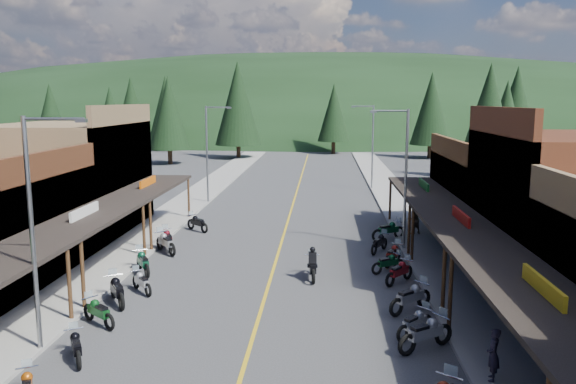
% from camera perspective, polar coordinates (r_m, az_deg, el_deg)
% --- Properties ---
extents(ground, '(220.00, 220.00, 0.00)m').
position_cam_1_polar(ground, '(25.08, -2.31, -10.47)').
color(ground, '#38383A').
rests_on(ground, ground).
extents(centerline, '(0.15, 90.00, 0.01)m').
position_cam_1_polar(centerline, '(44.36, 0.37, -1.69)').
color(centerline, gold).
rests_on(centerline, ground).
extents(sidewalk_west, '(3.40, 94.00, 0.15)m').
position_cam_1_polar(sidewalk_west, '(45.67, -10.60, -1.44)').
color(sidewalk_west, gray).
rests_on(sidewalk_west, ground).
extents(sidewalk_east, '(3.40, 94.00, 0.15)m').
position_cam_1_polar(sidewalk_east, '(44.70, 11.58, -1.71)').
color(sidewalk_east, gray).
rests_on(sidewalk_east, ground).
extents(shop_west_3, '(10.90, 10.20, 8.20)m').
position_cam_1_polar(shop_west_3, '(38.71, -21.25, 1.32)').
color(shop_west_3, brown).
rests_on(shop_west_3, ground).
extents(shop_east_3, '(10.90, 10.20, 6.20)m').
position_cam_1_polar(shop_east_3, '(37.02, 21.31, -0.57)').
color(shop_east_3, '#4C2D16').
rests_on(shop_east_3, ground).
extents(streetlight_0, '(2.16, 0.18, 8.00)m').
position_cam_1_polar(streetlight_0, '(20.26, -24.26, -2.99)').
color(streetlight_0, gray).
rests_on(streetlight_0, ground).
extents(streetlight_1, '(2.16, 0.18, 8.00)m').
position_cam_1_polar(streetlight_1, '(46.61, -8.07, 4.29)').
color(streetlight_1, gray).
rests_on(streetlight_1, ground).
extents(streetlight_2, '(2.16, 0.18, 8.00)m').
position_cam_1_polar(streetlight_2, '(32.03, 11.64, 1.91)').
color(streetlight_2, gray).
rests_on(streetlight_2, ground).
extents(streetlight_3, '(2.16, 0.18, 8.00)m').
position_cam_1_polar(streetlight_3, '(53.80, 8.44, 4.94)').
color(streetlight_3, gray).
rests_on(streetlight_3, ground).
extents(ridge_hill, '(310.00, 140.00, 60.00)m').
position_cam_1_polar(ridge_hill, '(158.71, 2.78, 6.27)').
color(ridge_hill, black).
rests_on(ridge_hill, ground).
extents(pine_0, '(5.04, 5.04, 11.00)m').
position_cam_1_polar(pine_0, '(95.47, -22.97, 7.41)').
color(pine_0, black).
rests_on(pine_0, ground).
extents(pine_1, '(5.88, 5.88, 12.50)m').
position_cam_1_polar(pine_1, '(97.15, -12.29, 8.40)').
color(pine_1, black).
rests_on(pine_1, ground).
extents(pine_2, '(6.72, 6.72, 14.00)m').
position_cam_1_polar(pine_2, '(82.42, -5.12, 8.96)').
color(pine_2, black).
rests_on(pine_2, ground).
extents(pine_3, '(5.04, 5.04, 11.00)m').
position_cam_1_polar(pine_3, '(89.50, 4.68, 8.03)').
color(pine_3, black).
rests_on(pine_3, ground).
extents(pine_4, '(5.88, 5.88, 12.50)m').
position_cam_1_polar(pine_4, '(84.90, 14.34, 8.21)').
color(pine_4, black).
rests_on(pine_4, ground).
extents(pine_5, '(6.72, 6.72, 14.00)m').
position_cam_1_polar(pine_5, '(100.53, 22.18, 8.38)').
color(pine_5, black).
rests_on(pine_5, ground).
extents(pine_7, '(5.88, 5.88, 12.50)m').
position_cam_1_polar(pine_7, '(105.28, -15.63, 8.33)').
color(pine_7, black).
rests_on(pine_7, ground).
extents(pine_8, '(4.48, 4.48, 10.00)m').
position_cam_1_polar(pine_8, '(68.07, -17.55, 6.80)').
color(pine_8, black).
rests_on(pine_8, ground).
extents(pine_9, '(4.93, 4.93, 10.80)m').
position_cam_1_polar(pine_9, '(71.79, 21.26, 7.03)').
color(pine_9, black).
rests_on(pine_9, ground).
extents(pine_10, '(5.38, 5.38, 11.60)m').
position_cam_1_polar(pine_10, '(76.29, -12.03, 7.86)').
color(pine_10, black).
rests_on(pine_10, ground).
extents(pine_11, '(5.82, 5.82, 12.40)m').
position_cam_1_polar(pine_11, '(63.92, 19.74, 7.63)').
color(pine_11, black).
rests_on(pine_11, ground).
extents(bike_west_5, '(1.51, 1.98, 1.10)m').
position_cam_1_polar(bike_west_5, '(20.30, -20.73, -14.35)').
color(bike_west_5, black).
rests_on(bike_west_5, ground).
extents(bike_west_6, '(2.06, 1.82, 1.18)m').
position_cam_1_polar(bike_west_6, '(22.92, -18.70, -11.35)').
color(bike_west_6, '#0E481A').
rests_on(bike_west_6, ground).
extents(bike_west_7, '(1.87, 2.37, 1.32)m').
position_cam_1_polar(bike_west_7, '(24.90, -16.99, -9.43)').
color(bike_west_7, black).
rests_on(bike_west_7, ground).
extents(bike_west_8, '(1.72, 1.85, 1.09)m').
position_cam_1_polar(bike_west_8, '(26.06, -14.64, -8.75)').
color(bike_west_8, '#A5A6AB').
rests_on(bike_west_8, ground).
extents(bike_west_9, '(1.81, 2.33, 1.29)m').
position_cam_1_polar(bike_west_9, '(28.72, -14.53, -6.83)').
color(bike_west_9, '#0E482D').
rests_on(bike_west_9, ground).
extents(bike_west_10, '(2.09, 2.31, 1.34)m').
position_cam_1_polar(bike_west_10, '(32.20, -12.32, -4.95)').
color(bike_west_10, gray).
rests_on(bike_west_10, ground).
extents(bike_west_11, '(1.67, 2.35, 1.28)m').
position_cam_1_polar(bike_west_11, '(33.06, -12.12, -4.61)').
color(bike_west_11, maroon).
rests_on(bike_west_11, ground).
extents(bike_west_12, '(2.05, 1.95, 1.21)m').
position_cam_1_polar(bike_west_12, '(37.13, -9.19, -3.05)').
color(bike_west_12, black).
rests_on(bike_west_12, ground).
extents(bike_east_5, '(2.38, 1.96, 1.34)m').
position_cam_1_polar(bike_east_5, '(20.30, 13.83, -13.62)').
color(bike_east_5, gray).
rests_on(bike_east_5, ground).
extents(bike_east_6, '(1.88, 1.90, 1.15)m').
position_cam_1_polar(bike_east_6, '(21.30, 12.77, -12.75)').
color(bike_east_6, '#949699').
rests_on(bike_east_6, ground).
extents(bike_east_7, '(2.28, 2.12, 1.34)m').
position_cam_1_polar(bike_east_7, '(23.54, 12.34, -10.31)').
color(bike_east_7, gray).
rests_on(bike_east_7, ground).
extents(bike_east_8, '(1.91, 2.09, 1.22)m').
position_cam_1_polar(bike_east_8, '(26.97, 11.24, -7.85)').
color(bike_east_8, maroon).
rests_on(bike_east_8, ground).
extents(bike_east_9, '(1.97, 1.56, 1.10)m').
position_cam_1_polar(bike_east_9, '(28.45, 10.13, -7.03)').
color(bike_east_9, '#0D4220').
rests_on(bike_east_9, ground).
extents(bike_east_10, '(1.59, 2.22, 1.21)m').
position_cam_1_polar(bike_east_10, '(29.81, 10.61, -6.17)').
color(bike_east_10, maroon).
rests_on(bike_east_10, ground).
extents(bike_east_11, '(1.59, 2.16, 1.19)m').
position_cam_1_polar(bike_east_11, '(32.07, 9.26, -5.05)').
color(bike_east_11, black).
rests_on(bike_east_11, ground).
extents(bike_east_12, '(2.41, 1.87, 1.34)m').
position_cam_1_polar(bike_east_12, '(34.92, 10.17, -3.76)').
color(bike_east_12, '#0E4728').
rests_on(bike_east_12, ground).
extents(rider_on_bike, '(0.89, 2.23, 1.66)m').
position_cam_1_polar(rider_on_bike, '(27.07, 2.51, -7.48)').
color(rider_on_bike, black).
rests_on(rider_on_bike, ground).
extents(pedestrian_east_a, '(0.52, 0.67, 1.62)m').
position_cam_1_polar(pedestrian_east_a, '(18.55, 20.13, -15.24)').
color(pedestrian_east_a, '#262131').
rests_on(pedestrian_east_a, sidewalk_east).
extents(pedestrian_east_b, '(1.05, 0.91, 1.88)m').
position_cam_1_polar(pedestrian_east_b, '(36.18, 12.65, -2.70)').
color(pedestrian_east_b, brown).
rests_on(pedestrian_east_b, sidewalk_east).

